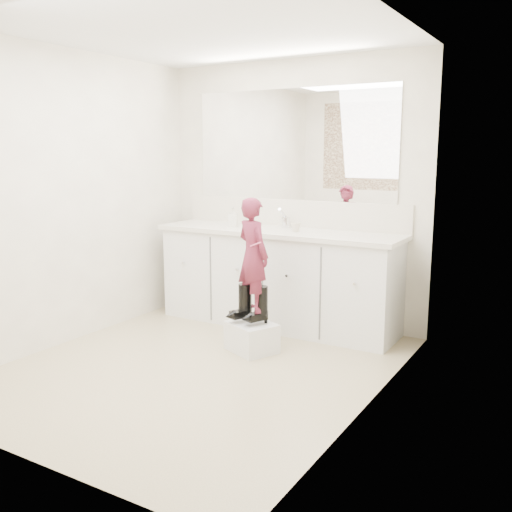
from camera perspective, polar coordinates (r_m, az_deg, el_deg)
The scene contains 19 objects.
floor at distance 4.34m, azimuth -5.75°, elevation -11.00°, with size 3.00×3.00×0.00m, color #8C7C5C.
ceiling at distance 4.12m, azimuth -6.40°, elevation 21.82°, with size 3.00×3.00×0.00m, color white.
wall_back at distance 5.33m, azimuth 3.64°, elevation 6.30°, with size 2.60×2.60×0.00m, color beige.
wall_front at distance 3.00m, azimuth -23.39°, elevation 2.28°, with size 2.60×2.60×0.00m, color beige.
wall_left at distance 4.94m, azimuth -18.31°, elevation 5.48°, with size 3.00×3.00×0.00m, color beige.
wall_right at distance 3.45m, azimuth 11.61°, elevation 3.87°, with size 3.00×3.00×0.00m, color beige.
vanity_cabinet at distance 5.21m, azimuth 2.17°, elevation -2.41°, with size 2.20×0.55×0.85m, color silver.
countertop at distance 5.11m, azimuth 2.12°, elevation 2.42°, with size 2.28×0.58×0.04m, color beige.
backsplash at distance 5.34m, azimuth 3.55°, elevation 4.31°, with size 2.28×0.03×0.25m, color beige.
mirror at distance 5.31m, azimuth 3.64°, elevation 11.04°, with size 2.00×0.02×1.00m, color white.
dot_panel at distance 2.98m, azimuth -23.87°, elevation 10.89°, with size 2.00×0.01×1.20m, color #472819.
faucet at distance 5.25m, azimuth 2.99°, elevation 3.39°, with size 0.08×0.08×0.10m, color silver.
cup at distance 4.99m, azimuth 4.00°, elevation 2.91°, with size 0.09×0.09×0.08m, color beige.
soap_bottle at distance 5.33m, azimuth -2.30°, elevation 3.93°, with size 0.08×0.08×0.18m, color beige.
step_stool at distance 4.61m, azimuth -0.42°, elevation -8.10°, with size 0.37×0.30×0.23m, color silver.
boot_left at distance 4.58m, azimuth -1.10°, elevation -4.68°, with size 0.11×0.20×0.30m, color black, non-canonical shape.
boot_right at distance 4.51m, azimuth 0.52°, elevation -4.94°, with size 0.11×0.20×0.30m, color black, non-canonical shape.
toddler at distance 4.46m, azimuth -0.30°, elevation 0.12°, with size 0.33×0.22×0.90m, color #9F3154.
toothbrush at distance 4.34m, azimuth -0.05°, elevation 1.18°, with size 0.01×0.01×0.14m, color #DD5682.
Camera 1 is at (2.41, -3.24, 1.58)m, focal length 40.00 mm.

